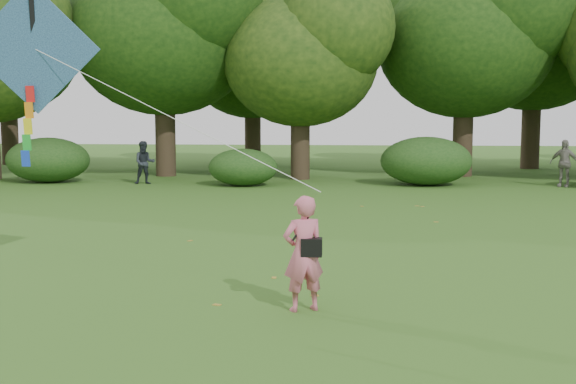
# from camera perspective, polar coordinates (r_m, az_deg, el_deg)

# --- Properties ---
(ground) EXTENTS (100.00, 100.00, 0.00)m
(ground) POSITION_cam_1_polar(r_m,az_deg,el_deg) (10.54, 4.60, -9.42)
(ground) COLOR #265114
(ground) RESTS_ON ground
(man_kite_flyer) EXTENTS (0.72, 0.61, 1.68)m
(man_kite_flyer) POSITION_cam_1_polar(r_m,az_deg,el_deg) (10.39, 1.22, -4.88)
(man_kite_flyer) COLOR #CD6077
(man_kite_flyer) RESTS_ON ground
(bystander_left) EXTENTS (0.97, 0.85, 1.68)m
(bystander_left) POSITION_cam_1_polar(r_m,az_deg,el_deg) (28.77, -11.27, 2.29)
(bystander_left) COLOR #22282E
(bystander_left) RESTS_ON ground
(bystander_right) EXTENTS (1.12, 0.91, 1.79)m
(bystander_right) POSITION_cam_1_polar(r_m,az_deg,el_deg) (29.11, 20.97, 2.13)
(bystander_right) COLOR gray
(bystander_right) RESTS_ON ground
(crossbody_bag) EXTENTS (0.43, 0.20, 0.69)m
(crossbody_bag) POSITION_cam_1_polar(r_m,az_deg,el_deg) (10.33, 1.86, -4.32)
(crossbody_bag) COLOR black
(crossbody_bag) RESTS_ON ground
(flying_kite) EXTENTS (5.67, 1.43, 3.17)m
(flying_kite) POSITION_cam_1_polar(r_m,az_deg,el_deg) (12.37, -19.39, 10.37)
(flying_kite) COLOR #2531A1
(flying_kite) RESTS_ON ground
(tree_line) EXTENTS (54.70, 15.30, 9.48)m
(tree_line) POSITION_cam_1_polar(r_m,az_deg,el_deg) (33.17, 7.79, 11.13)
(tree_line) COLOR #3A2D1E
(tree_line) RESTS_ON ground
(shrub_band) EXTENTS (39.15, 3.22, 1.88)m
(shrub_band) POSITION_cam_1_polar(r_m,az_deg,el_deg) (27.83, 3.27, 2.29)
(shrub_band) COLOR #264919
(shrub_band) RESTS_ON ground
(fallen_leaves) EXTENTS (8.88, 14.97, 0.01)m
(fallen_leaves) POSITION_cam_1_polar(r_m,az_deg,el_deg) (15.87, 7.59, -4.03)
(fallen_leaves) COLOR olive
(fallen_leaves) RESTS_ON ground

